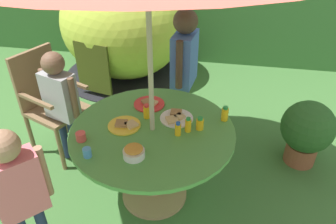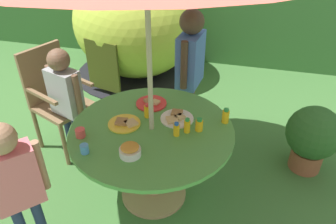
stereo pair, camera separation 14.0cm
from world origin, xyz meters
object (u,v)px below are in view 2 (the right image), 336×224
child_in_blue_shirt (190,60)px  child_in_grey_shirt (65,92)px  child_in_pink_shirt (14,178)px  juice_bottle_far_left (147,111)px  juice_bottle_center_front (187,126)px  juice_bottle_near_right (226,116)px  cup_far (80,133)px  potted_plant (313,136)px  juice_bottle_mid_right (176,129)px  garden_table (152,144)px  plate_mid_left (125,123)px  wooden_chair (55,94)px  snack_bowl (130,150)px  cup_near (85,149)px  plate_far_right (177,118)px  dome_tent (134,24)px  juice_bottle_center_back (199,125)px  plate_near_left (151,103)px

child_in_blue_shirt → child_in_grey_shirt: child_in_blue_shirt is taller
child_in_pink_shirt → juice_bottle_far_left: 1.04m
juice_bottle_center_front → juice_bottle_near_right: bearing=36.5°
cup_far → potted_plant: bearing=26.8°
child_in_blue_shirt → juice_bottle_center_front: size_ratio=11.37×
juice_bottle_mid_right → garden_table: bearing=170.3°
child_in_pink_shirt → plate_mid_left: 0.84m
child_in_blue_shirt → plate_mid_left: bearing=-12.3°
garden_table → potted_plant: (1.29, 0.67, -0.18)m
wooden_chair → snack_bowl: (1.05, -0.79, 0.17)m
snack_bowl → wooden_chair: bearing=143.1°
juice_bottle_mid_right → cup_near: bearing=-148.6°
snack_bowl → garden_table: bearing=80.5°
wooden_chair → juice_bottle_mid_right: wooden_chair is taller
snack_bowl → plate_far_right: snack_bowl is taller
cup_near → juice_bottle_center_front: bearing=32.5°
juice_bottle_near_right → juice_bottle_far_left: size_ratio=1.02×
child_in_blue_shirt → snack_bowl: child_in_blue_shirt is taller
juice_bottle_far_left → dome_tent: bearing=111.9°
snack_bowl → juice_bottle_center_front: (0.32, 0.35, 0.01)m
cup_near → juice_bottle_far_left: bearing=61.1°
juice_bottle_center_front → juice_bottle_center_back: bearing=26.7°
garden_table → wooden_chair: (-1.11, 0.47, 0.02)m
juice_bottle_center_back → plate_mid_left: bearing=-173.4°
juice_bottle_center_front → plate_near_left: bearing=140.0°
child_in_pink_shirt → juice_bottle_center_front: size_ratio=9.47×
child_in_pink_shirt → juice_bottle_near_right: bearing=-8.8°
potted_plant → juice_bottle_center_front: bearing=-147.8°
plate_far_right → juice_bottle_near_right: bearing=7.7°
child_in_blue_shirt → juice_bottle_far_left: size_ratio=11.31×
child_in_pink_shirt → juice_bottle_center_back: (1.02, 0.77, 0.04)m
snack_bowl → plate_mid_left: size_ratio=0.59×
juice_bottle_center_back → cup_near: 0.83m
plate_mid_left → cup_near: cup_near is taller
juice_bottle_mid_right → wooden_chair: bearing=159.0°
snack_bowl → juice_bottle_near_right: size_ratio=1.22×
garden_table → child_in_pink_shirt: size_ratio=1.11×
plate_near_left → plate_far_right: bearing=-32.9°
plate_near_left → juice_bottle_center_front: size_ratio=2.17×
cup_near → child_in_blue_shirt: bearing=70.4°
child_in_blue_shirt → child_in_pink_shirt: (-0.78, -1.66, -0.14)m
child_in_blue_shirt → juice_bottle_far_left: 0.83m
juice_bottle_near_right → plate_near_left: bearing=169.7°
plate_far_right → juice_bottle_mid_right: (0.04, -0.20, 0.04)m
plate_near_left → plate_far_right: same height
snack_bowl → dome_tent: bearing=108.6°
snack_bowl → juice_bottle_mid_right: (0.25, 0.29, 0.01)m
child_in_blue_shirt → juice_bottle_center_back: 0.92m
garden_table → juice_bottle_center_front: 0.34m
juice_bottle_center_front → juice_bottle_center_back: 0.09m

